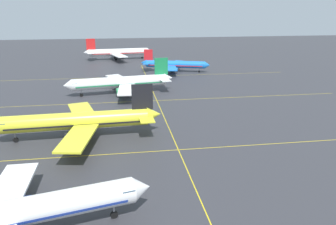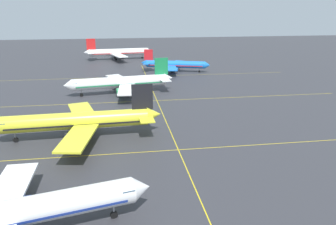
{
  "view_description": "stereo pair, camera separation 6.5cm",
  "coord_description": "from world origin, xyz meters",
  "px_view_note": "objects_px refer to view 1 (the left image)",
  "views": [
    {
      "loc": [
        -12.44,
        -27.95,
        30.67
      ],
      "look_at": [
        -0.74,
        48.62,
        5.4
      ],
      "focal_mm": 35.35,
      "sensor_mm": 36.0,
      "label": 1
    },
    {
      "loc": [
        -12.38,
        -27.96,
        30.67
      ],
      "look_at": [
        -0.74,
        48.62,
        5.4
      ],
      "focal_mm": 35.35,
      "sensor_mm": 36.0,
      "label": 2
    }
  ],
  "objects_px": {
    "airliner_second_row": "(78,121)",
    "airliner_far_right_stand": "(118,52)",
    "airliner_front_gate": "(10,215)",
    "airliner_third_row": "(121,82)",
    "airliner_far_left_stand": "(174,64)"
  },
  "relations": [
    {
      "from": "airliner_third_row",
      "to": "airliner_far_left_stand",
      "type": "xyz_separation_m",
      "value": [
        26.04,
        37.92,
        -0.65
      ]
    },
    {
      "from": "airliner_front_gate",
      "to": "airliner_far_right_stand",
      "type": "height_order",
      "value": "airliner_far_right_stand"
    },
    {
      "from": "airliner_second_row",
      "to": "airliner_far_right_stand",
      "type": "height_order",
      "value": "airliner_second_row"
    },
    {
      "from": "airliner_second_row",
      "to": "airliner_far_right_stand",
      "type": "relative_size",
      "value": 1.02
    },
    {
      "from": "airliner_front_gate",
      "to": "airliner_far_left_stand",
      "type": "height_order",
      "value": "airliner_front_gate"
    },
    {
      "from": "airliner_front_gate",
      "to": "airliner_second_row",
      "type": "distance_m",
      "value": 36.75
    },
    {
      "from": "airliner_second_row",
      "to": "airliner_third_row",
      "type": "distance_m",
      "value": 42.15
    },
    {
      "from": "airliner_second_row",
      "to": "airliner_far_left_stand",
      "type": "bearing_deg",
      "value": 64.89
    },
    {
      "from": "airliner_front_gate",
      "to": "airliner_second_row",
      "type": "relative_size",
      "value": 0.95
    },
    {
      "from": "airliner_third_row",
      "to": "airliner_far_left_stand",
      "type": "height_order",
      "value": "airliner_third_row"
    },
    {
      "from": "airliner_second_row",
      "to": "airliner_far_left_stand",
      "type": "height_order",
      "value": "airliner_second_row"
    },
    {
      "from": "airliner_front_gate",
      "to": "airliner_third_row",
      "type": "relative_size",
      "value": 0.97
    },
    {
      "from": "airliner_front_gate",
      "to": "airliner_far_left_stand",
      "type": "bearing_deg",
      "value": 69.97
    },
    {
      "from": "airliner_second_row",
      "to": "airliner_far_right_stand",
      "type": "bearing_deg",
      "value": 85.06
    },
    {
      "from": "airliner_third_row",
      "to": "airliner_far_left_stand",
      "type": "bearing_deg",
      "value": 55.53
    }
  ]
}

